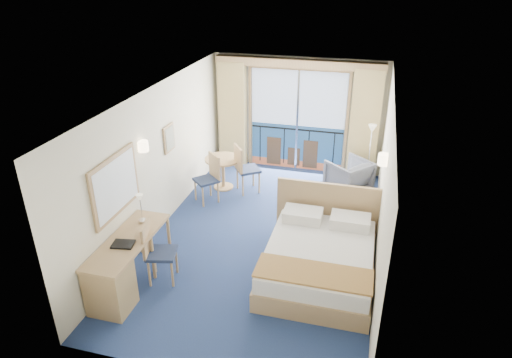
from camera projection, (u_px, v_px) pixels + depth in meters
name	position (u px, v px, depth m)	size (l,w,h in m)	color
floor	(264.00, 237.00, 8.46)	(6.50, 6.50, 0.00)	navy
room_walls	(265.00, 148.00, 7.69)	(4.04, 6.54, 2.72)	beige
balcony_door	(297.00, 124.00, 10.76)	(2.36, 0.03, 2.52)	navy
curtain_left	(233.00, 115.00, 10.93)	(0.65, 0.22, 2.55)	tan
curtain_right	(364.00, 126.00, 10.22)	(0.65, 0.22, 2.55)	tan
pelmet	(299.00, 63.00, 10.03)	(3.80, 0.25, 0.18)	tan
mirror	(115.00, 185.00, 6.94)	(0.05, 1.25, 0.95)	tan
wall_print	(169.00, 138.00, 8.61)	(0.04, 0.42, 0.52)	tan
sconce_left	(143.00, 146.00, 7.58)	(0.18, 0.18, 0.18)	beige
sconce_right	(384.00, 159.00, 7.08)	(0.18, 0.18, 0.18)	beige
bed	(320.00, 258.00, 7.32)	(1.86, 2.21, 1.17)	tan
nightstand	(365.00, 224.00, 8.41)	(0.37, 0.36, 0.49)	#987F50
phone	(368.00, 210.00, 8.30)	(0.16, 0.13, 0.07)	silver
armchair	(349.00, 176.00, 9.95)	(0.80, 0.82, 0.75)	#464B55
floor_lamp	(371.00, 140.00, 9.91)	(0.20, 0.20, 1.45)	silver
desk	(114.00, 278.00, 6.66)	(0.60, 1.75, 0.82)	tan
desk_chair	(155.00, 249.00, 7.11)	(0.55, 0.54, 1.04)	#202B4A
folder	(123.00, 244.00, 6.77)	(0.32, 0.24, 0.03)	black
desk_lamp	(140.00, 202.00, 7.21)	(0.13, 0.13, 0.48)	silver
round_table	(223.00, 166.00, 10.06)	(0.79, 0.79, 0.71)	tan
table_chair_a	(244.00, 166.00, 9.85)	(0.66, 0.65, 1.09)	#202B4A
table_chair_b	(210.00, 176.00, 9.51)	(0.63, 0.63, 1.03)	#202B4A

